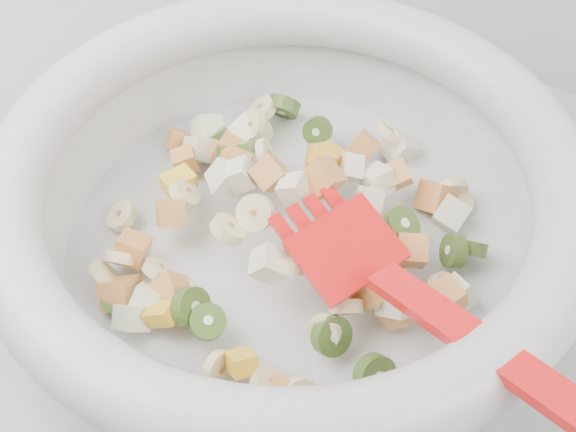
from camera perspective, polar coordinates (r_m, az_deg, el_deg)
The scene contains 1 object.
mixing_bowl at distance 0.56m, azimuth 0.04°, elevation 0.94°, with size 0.49×0.42×0.14m.
Camera 1 is at (0.31, 1.11, 1.38)m, focal length 50.00 mm.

